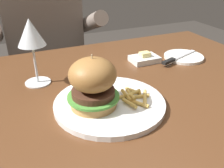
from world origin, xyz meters
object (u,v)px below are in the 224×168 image
(diner_person, at_px, (47,65))
(wine_glass, at_px, (31,35))
(bread_plate, at_px, (184,57))
(butter_dish, at_px, (145,59))
(table_knife, at_px, (176,58))
(main_plate, at_px, (110,103))
(burger_sandwich, at_px, (93,83))

(diner_person, bearing_deg, wine_glass, -101.57)
(wine_glass, relative_size, bread_plate, 1.34)
(butter_dish, bearing_deg, table_knife, -23.17)
(main_plate, bearing_deg, wine_glass, 125.81)
(main_plate, relative_size, wine_glass, 1.46)
(diner_person, bearing_deg, butter_dish, -63.85)
(main_plate, xyz_separation_m, burger_sandwich, (-0.04, -0.00, 0.07))
(table_knife, bearing_deg, bread_plate, 19.67)
(burger_sandwich, xyz_separation_m, diner_person, (0.01, 0.76, -0.25))
(main_plate, distance_m, bread_plate, 0.43)
(table_knife, distance_m, diner_person, 0.72)
(butter_dish, bearing_deg, bread_plate, -10.69)
(main_plate, relative_size, bread_plate, 1.96)
(bread_plate, bearing_deg, burger_sandwich, -155.68)
(burger_sandwich, bearing_deg, diner_person, 89.22)
(main_plate, bearing_deg, table_knife, 27.29)
(burger_sandwich, xyz_separation_m, butter_dish, (0.28, 0.22, -0.06))
(burger_sandwich, relative_size, butter_dish, 1.34)
(burger_sandwich, bearing_deg, table_knife, 24.86)
(bread_plate, distance_m, butter_dish, 0.15)
(burger_sandwich, bearing_deg, butter_dish, 38.84)
(main_plate, height_order, table_knife, table_knife)
(bread_plate, xyz_separation_m, diner_person, (-0.42, 0.57, -0.18))
(bread_plate, bearing_deg, wine_glass, 178.57)
(diner_person, bearing_deg, burger_sandwich, -90.78)
(wine_glass, height_order, diner_person, diner_person)
(bread_plate, relative_size, table_knife, 0.77)
(bread_plate, xyz_separation_m, butter_dish, (-0.15, 0.03, 0.01))
(wine_glass, xyz_separation_m, diner_person, (0.11, 0.56, -0.32))
(burger_sandwich, height_order, bread_plate, burger_sandwich)
(main_plate, distance_m, burger_sandwich, 0.08)
(bread_plate, bearing_deg, table_knife, -160.33)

